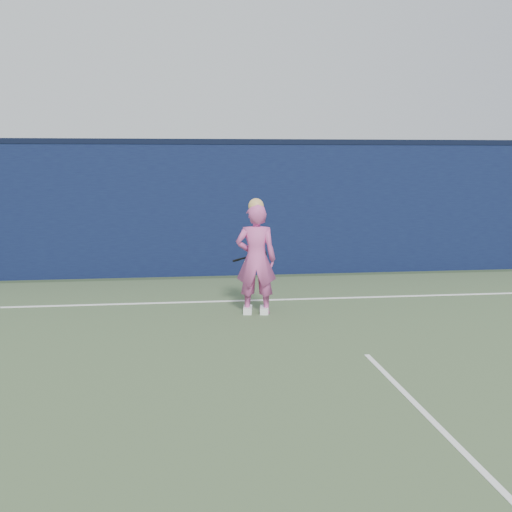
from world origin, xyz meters
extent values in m
plane|color=#34462B|center=(0.00, 0.00, 0.00)|extent=(80.00, 80.00, 0.00)
cube|color=#465B39|center=(0.00, -2.00, 0.00)|extent=(11.00, 16.00, 0.01)
cube|color=#0B1133|center=(0.00, 6.50, 1.25)|extent=(24.00, 0.40, 2.50)
cube|color=black|center=(0.00, 6.50, 2.55)|extent=(24.00, 0.42, 0.10)
imported|color=#CE509B|center=(-0.99, 3.18, 0.80)|extent=(0.63, 0.47, 1.59)
sphere|color=#DEAD63|center=(-0.99, 3.18, 1.56)|extent=(0.22, 0.22, 0.22)
cube|color=white|center=(-0.87, 3.16, 0.05)|extent=(0.16, 0.30, 0.10)
cube|color=white|center=(-1.11, 3.20, 0.05)|extent=(0.16, 0.30, 0.10)
torus|color=black|center=(-0.92, 3.59, 0.80)|extent=(0.28, 0.05, 0.28)
torus|color=#C5D914|center=(-0.92, 3.59, 0.80)|extent=(0.23, 0.03, 0.23)
cylinder|color=beige|center=(-0.92, 3.59, 0.80)|extent=(0.23, 0.03, 0.23)
cylinder|color=black|center=(-1.12, 3.66, 0.74)|extent=(0.26, 0.07, 0.09)
cylinder|color=black|center=(-1.23, 3.70, 0.71)|extent=(0.12, 0.05, 0.06)
cube|color=white|center=(0.00, 4.00, 0.01)|extent=(11.00, 0.08, 0.01)
cube|color=white|center=(0.00, -2.00, 0.01)|extent=(0.06, 6.00, 0.01)
camera|label=1|loc=(-2.15, -5.84, 2.21)|focal=45.00mm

